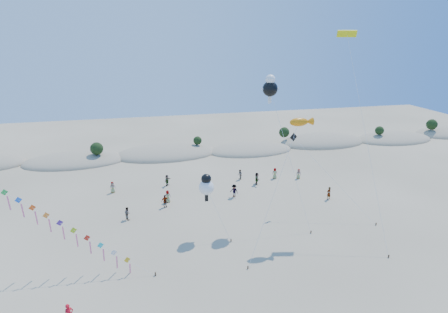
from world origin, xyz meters
The scene contains 7 objects.
dune_ridge centered at (1.06, 45.14, 0.11)m, with size 145.30×11.49×5.57m.
fish_kite centered at (12.16, 13.83, 12.47)m, with size 8.92×7.02×12.98m.
cartoon_kite_low centered at (2.06, 14.91, 5.77)m, with size 3.06×3.29×7.10m.
cartoon_kite_high centered at (10.42, 18.96, 15.55)m, with size 4.09×7.70×16.98m.
parafoil_kite centered at (19.00, 17.82, 20.92)m, with size 2.26×12.66×21.80m.
dark_kite centered at (15.84, 17.87, 7.01)m, with size 8.35×7.69×9.77m.
beachgoers centered at (5.71, 26.12, 0.85)m, with size 29.43×10.87×1.84m.
Camera 1 is at (-4.58, -21.95, 21.33)m, focal length 30.00 mm.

